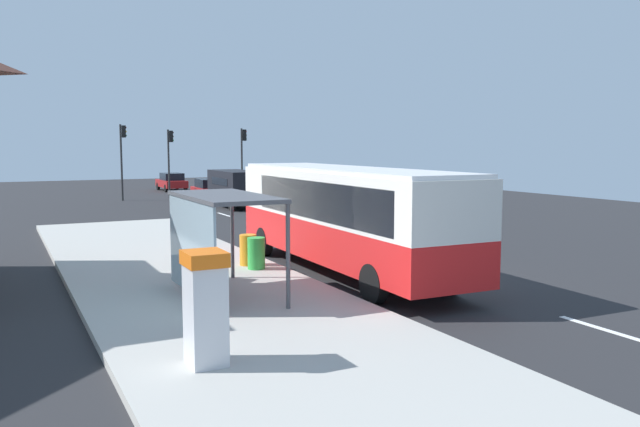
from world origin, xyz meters
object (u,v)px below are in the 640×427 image
(white_van, at_px, (235,186))
(traffic_light_median, at_px, (170,153))
(traffic_light_far_side, at_px, (122,150))
(bus, at_px, (344,213))
(recycling_bin_green, at_px, (256,253))
(traffic_light_near_side, at_px, (243,152))
(bus_shelter, at_px, (212,219))
(sedan_near, at_px, (172,181))
(sedan_far, at_px, (210,189))
(recycling_bin_orange, at_px, (248,250))
(ticket_machine, at_px, (206,307))

(white_van, height_order, traffic_light_median, traffic_light_median)
(traffic_light_far_side, bearing_deg, bus, -87.27)
(recycling_bin_green, relative_size, traffic_light_near_side, 0.19)
(traffic_light_near_side, relative_size, bus_shelter, 1.28)
(sedan_near, bearing_deg, recycling_bin_green, -100.10)
(sedan_far, xyz_separation_m, recycling_bin_orange, (-6.50, -24.80, -0.14))
(white_van, bearing_deg, sedan_near, 89.65)
(sedan_far, distance_m, recycling_bin_orange, 25.64)
(sedan_near, height_order, sedan_far, same)
(traffic_light_far_side, relative_size, traffic_light_median, 1.06)
(recycling_bin_orange, xyz_separation_m, traffic_light_median, (4.60, 28.40, 2.68))
(bus, height_order, bus_shelter, bus)
(traffic_light_far_side, bearing_deg, sedan_near, 56.56)
(white_van, xyz_separation_m, recycling_bin_green, (-6.40, -20.01, -0.69))
(sedan_far, xyz_separation_m, traffic_light_median, (-1.90, 3.60, 2.55))
(bus_shelter, bearing_deg, ticket_machine, -108.92)
(recycling_bin_green, bearing_deg, sedan_near, 79.90)
(ticket_machine, relative_size, traffic_light_near_side, 0.38)
(bus_shelter, bearing_deg, traffic_light_median, 77.94)
(sedan_near, distance_m, recycling_bin_orange, 36.37)
(bus, distance_m, traffic_light_far_side, 29.30)
(bus, bearing_deg, traffic_light_near_side, 75.76)
(bus, relative_size, bus_shelter, 2.77)
(traffic_light_median, bearing_deg, sedan_far, -62.14)
(recycling_bin_orange, relative_size, traffic_light_near_side, 0.19)
(white_van, distance_m, recycling_bin_orange, 20.35)
(recycling_bin_green, height_order, recycling_bin_orange, same)
(bus, xyz_separation_m, white_van, (3.91, 20.93, -0.50))
(traffic_light_median, bearing_deg, sedan_near, 75.57)
(bus, xyz_separation_m, sedan_far, (4.01, 26.42, -1.05))
(traffic_light_far_side, height_order, traffic_light_median, traffic_light_far_side)
(bus_shelter, bearing_deg, recycling_bin_green, 51.49)
(recycling_bin_orange, relative_size, traffic_light_far_side, 0.18)
(traffic_light_near_side, distance_m, traffic_light_median, 5.34)
(white_van, height_order, sedan_near, white_van)
(traffic_light_near_side, relative_size, traffic_light_median, 1.02)
(recycling_bin_orange, bearing_deg, sedan_near, 79.71)
(traffic_light_far_side, relative_size, bus_shelter, 1.33)
(bus, relative_size, traffic_light_near_side, 2.16)
(sedan_far, bearing_deg, ticket_machine, -107.38)
(traffic_light_median, bearing_deg, recycling_bin_orange, -99.20)
(white_van, xyz_separation_m, ticket_machine, (-10.21, -27.44, -0.17))
(recycling_bin_green, distance_m, bus_shelter, 3.83)
(recycling_bin_orange, height_order, traffic_light_near_side, traffic_light_near_side)
(traffic_light_near_side, bearing_deg, traffic_light_median, 162.58)
(recycling_bin_green, xyz_separation_m, recycling_bin_orange, (0.00, 0.70, 0.00))
(bus, xyz_separation_m, recycling_bin_orange, (-2.49, 1.62, -1.19))
(traffic_light_median, bearing_deg, bus_shelter, -102.06)
(recycling_bin_green, relative_size, traffic_light_median, 0.19)
(sedan_near, distance_m, sedan_far, 10.98)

